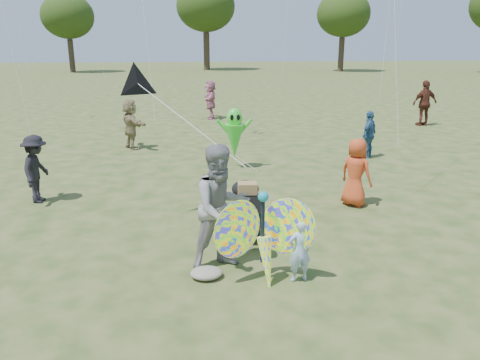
# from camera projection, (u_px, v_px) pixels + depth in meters

# --- Properties ---
(ground) EXTENTS (160.00, 160.00, 0.00)m
(ground) POSITION_uv_depth(u_px,v_px,m) (264.00, 273.00, 7.41)
(ground) COLOR #51592B
(ground) RESTS_ON ground
(child_girl) EXTENTS (0.40, 0.29, 1.00)m
(child_girl) POSITION_uv_depth(u_px,v_px,m) (299.00, 250.00, 7.04)
(child_girl) COLOR #A0BCE3
(child_girl) RESTS_ON ground
(adult_man) EXTENTS (1.22, 1.11, 2.04)m
(adult_man) POSITION_uv_depth(u_px,v_px,m) (221.00, 208.00, 7.31)
(adult_man) COLOR gray
(adult_man) RESTS_ON ground
(grey_bag) EXTENTS (0.50, 0.41, 0.16)m
(grey_bag) POSITION_uv_depth(u_px,v_px,m) (206.00, 273.00, 7.23)
(grey_bag) COLOR gray
(grey_bag) RESTS_ON ground
(crowd_a) EXTENTS (0.83, 0.88, 1.51)m
(crowd_a) POSITION_uv_depth(u_px,v_px,m) (356.00, 172.00, 10.27)
(crowd_a) COLOR #C3431F
(crowd_a) RESTS_ON ground
(crowd_b) EXTENTS (0.67, 1.05, 1.54)m
(crowd_b) POSITION_uv_depth(u_px,v_px,m) (36.00, 169.00, 10.48)
(crowd_b) COLOR black
(crowd_b) RESTS_ON ground
(crowd_c) EXTENTS (0.86, 0.87, 1.47)m
(crowd_c) POSITION_uv_depth(u_px,v_px,m) (369.00, 135.00, 14.56)
(crowd_c) COLOR #2F5983
(crowd_c) RESTS_ON ground
(crowd_d) EXTENTS (1.17, 1.61, 1.68)m
(crowd_d) POSITION_uv_depth(u_px,v_px,m) (131.00, 124.00, 15.76)
(crowd_d) COLOR #97835D
(crowd_d) RESTS_ON ground
(crowd_h) EXTENTS (1.19, 0.63, 1.94)m
(crowd_h) POSITION_uv_depth(u_px,v_px,m) (425.00, 103.00, 20.09)
(crowd_h) COLOR #51251B
(crowd_h) RESTS_ON ground
(crowd_j) EXTENTS (0.57, 1.67, 1.79)m
(crowd_j) POSITION_uv_depth(u_px,v_px,m) (210.00, 100.00, 21.93)
(crowd_j) COLOR #BC6B89
(crowd_j) RESTS_ON ground
(jogging_stroller) EXTENTS (0.55, 1.07, 1.09)m
(jogging_stroller) POSITION_uv_depth(u_px,v_px,m) (247.00, 206.00, 8.59)
(jogging_stroller) COLOR black
(jogging_stroller) RESTS_ON ground
(butterfly_kite) EXTENTS (1.74, 0.75, 1.63)m
(butterfly_kite) POSITION_uv_depth(u_px,v_px,m) (264.00, 239.00, 6.95)
(butterfly_kite) COLOR red
(butterfly_kite) RESTS_ON ground
(delta_kite_rig) EXTENTS (2.23, 2.52, 1.53)m
(delta_kite_rig) POSITION_uv_depth(u_px,v_px,m) (138.00, 84.00, 8.83)
(delta_kite_rig) COLOR black
(delta_kite_rig) RESTS_ON ground
(alien_kite) EXTENTS (1.12, 0.69, 1.74)m
(alien_kite) POSITION_uv_depth(u_px,v_px,m) (234.00, 135.00, 13.25)
(alien_kite) COLOR green
(alien_kite) RESTS_ON ground
(tree_line) EXTENTS (91.78, 33.60, 10.79)m
(tree_line) POSITION_uv_depth(u_px,v_px,m) (227.00, 8.00, 48.69)
(tree_line) COLOR #3A2D21
(tree_line) RESTS_ON ground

